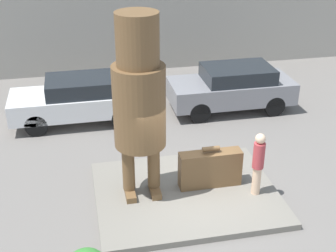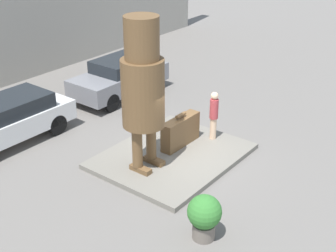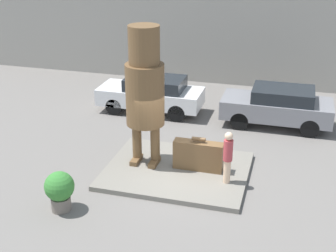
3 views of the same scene
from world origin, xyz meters
The scene contains 9 objects.
ground_plane centered at (0.00, 0.00, 0.00)m, with size 60.00×60.00×0.00m, color slate.
pedestal centered at (0.00, 0.00, 0.08)m, with size 4.50×3.64×0.16m.
building_backdrop centered at (0.00, 9.82, 3.98)m, with size 28.00×0.60×7.96m.
statue_figure centered at (-1.09, 0.19, 2.79)m, with size 1.22×1.22×4.49m.
giant_suitcase centered at (0.65, 0.17, 0.64)m, with size 1.58×0.40×1.11m.
tourist centered at (1.67, -0.42, 1.06)m, with size 0.28×0.28×1.65m.
parked_car_white centered at (-2.41, 4.92, 0.83)m, with size 4.36×1.74×1.54m.
parked_car_grey centered at (2.81, 4.84, 0.85)m, with size 4.24×1.81×1.57m.
planter_pot centered at (-2.57, -2.93, 0.66)m, with size 0.83×0.83×1.17m.
Camera 3 is at (3.32, -12.81, 7.33)m, focal length 50.00 mm.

